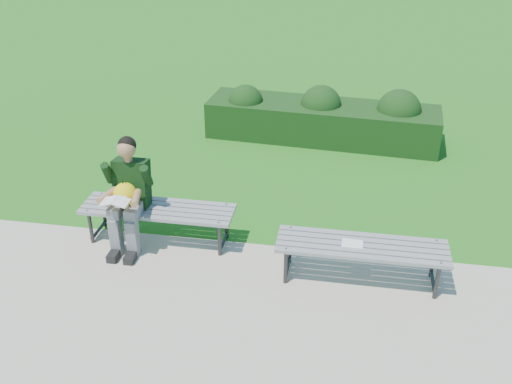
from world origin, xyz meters
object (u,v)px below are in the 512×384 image
object	(u,v)px
bench_left	(158,212)
bench_right	(362,249)
hedge	(326,118)
paper_sheet	(353,244)
seated_boy	(128,191)

from	to	relation	value
bench_left	bench_right	distance (m)	2.40
hedge	bench_left	bearing A→B (deg)	-116.92
hedge	paper_sheet	bearing A→B (deg)	-82.41
seated_boy	paper_sheet	world-z (taller)	seated_boy
hedge	seated_boy	bearing A→B (deg)	-120.03
hedge	seated_boy	xyz separation A→B (m)	(-2.06, -3.56, 0.34)
hedge	seated_boy	distance (m)	4.12
bench_left	paper_sheet	bearing A→B (deg)	-9.63
bench_right	paper_sheet	size ratio (longest dim) A/B	8.01
bench_right	paper_sheet	world-z (taller)	bench_right
paper_sheet	bench_left	bearing A→B (deg)	170.37
bench_left	paper_sheet	size ratio (longest dim) A/B	8.01
seated_boy	paper_sheet	bearing A→B (deg)	-6.36
bench_right	seated_boy	world-z (taller)	seated_boy
hedge	bench_right	bearing A→B (deg)	-80.95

